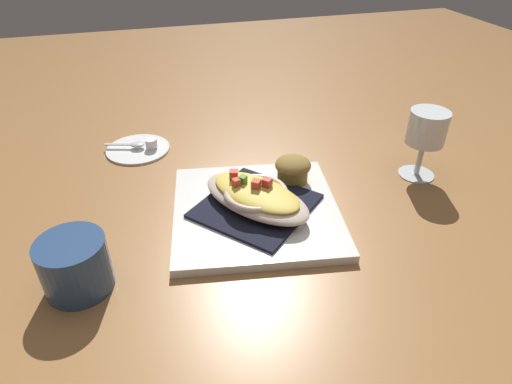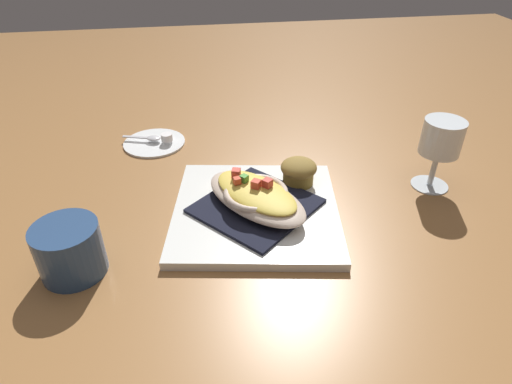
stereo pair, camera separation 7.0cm
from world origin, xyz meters
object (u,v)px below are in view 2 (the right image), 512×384
at_px(square_plate, 256,211).
at_px(spoon, 151,138).
at_px(gratin_dish, 256,195).
at_px(creamer_saucer, 154,142).
at_px(coffee_mug, 70,252).
at_px(stemmed_glass, 441,142).
at_px(creamer_cup_0, 167,137).
at_px(muffin, 299,171).

xyz_separation_m(square_plate, spoon, (-0.28, -0.18, 0.01)).
xyz_separation_m(gratin_dish, creamer_saucer, (-0.28, -0.17, -0.03)).
relative_size(creamer_saucer, spoon, 1.54).
relative_size(coffee_mug, creamer_saucer, 0.89).
bearing_deg(square_plate, creamer_saucer, -148.02).
xyz_separation_m(stemmed_glass, creamer_saucer, (-0.24, -0.50, -0.09)).
xyz_separation_m(gratin_dish, creamer_cup_0, (-0.27, -0.15, -0.02)).
bearing_deg(spoon, square_plate, 32.65).
distance_m(muffin, spoon, 0.35).
bearing_deg(muffin, square_plate, -54.71).
bearing_deg(square_plate, gratin_dish, -148.28).
distance_m(gratin_dish, creamer_cup_0, 0.31).
relative_size(coffee_mug, creamer_cup_0, 4.79).
bearing_deg(gratin_dish, creamer_cup_0, -151.59).
height_order(gratin_dish, creamer_saucer, gratin_dish).
distance_m(coffee_mug, spoon, 0.38).
height_order(gratin_dish, creamer_cup_0, gratin_dish).
bearing_deg(muffin, stemmed_glass, 84.05).
bearing_deg(coffee_mug, muffin, 112.45).
relative_size(coffee_mug, spoon, 1.36).
bearing_deg(muffin, creamer_saucer, -130.15).
distance_m(square_plate, spoon, 0.33).
distance_m(coffee_mug, creamer_saucer, 0.38).
bearing_deg(stemmed_glass, creamer_cup_0, -116.49).
bearing_deg(gratin_dish, square_plate, 31.72).
bearing_deg(stemmed_glass, gratin_dish, -83.89).
relative_size(muffin, creamer_saucer, 0.49).
bearing_deg(stemmed_glass, spoon, -115.89).
bearing_deg(stemmed_glass, muffin, -95.95).
bearing_deg(spoon, coffee_mug, -14.10).
relative_size(coffee_mug, stemmed_glass, 0.89).
bearing_deg(stemmed_glass, creamer_saucer, -115.99).
bearing_deg(creamer_cup_0, stemmed_glass, 63.51).
distance_m(stemmed_glass, spoon, 0.57).
relative_size(square_plate, creamer_saucer, 2.07).
bearing_deg(creamer_saucer, creamer_cup_0, 73.17).
distance_m(square_plate, creamer_cup_0, 0.31).
relative_size(gratin_dish, coffee_mug, 1.91).
distance_m(square_plate, gratin_dish, 0.03).
relative_size(gratin_dish, muffin, 3.45).
relative_size(gratin_dish, creamer_cup_0, 9.15).
distance_m(stemmed_glass, creamer_saucer, 0.57).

